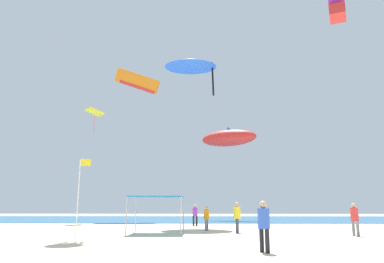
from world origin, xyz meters
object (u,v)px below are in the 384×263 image
at_px(person_rightmost, 355,217).
at_px(kite_parafoil_orange, 137,81).
at_px(person_near_tent, 264,222).
at_px(kite_diamond_yellow, 95,113).
at_px(banner_flag, 80,191).
at_px(kite_box_purple, 337,5).
at_px(canopy_tent, 157,198).
at_px(person_far_shore, 206,216).
at_px(kite_inflatable_red, 229,138).
at_px(kite_delta_blue, 191,63).
at_px(person_central, 237,215).
at_px(person_leftmost, 195,213).

bearing_deg(person_rightmost, kite_parafoil_orange, -163.68).
bearing_deg(person_near_tent, kite_diamond_yellow, 2.84).
relative_size(banner_flag, kite_box_purple, 1.34).
relative_size(canopy_tent, person_near_tent, 1.73).
distance_m(person_far_shore, kite_inflatable_red, 20.41).
distance_m(kite_parafoil_orange, kite_diamond_yellow, 8.33).
bearing_deg(canopy_tent, person_rightmost, -7.43).
height_order(person_far_shore, banner_flag, banner_flag).
height_order(kite_box_purple, kite_delta_blue, kite_box_purple).
height_order(person_central, person_rightmost, person_central).
relative_size(person_near_tent, kite_box_purple, 0.61).
xyz_separation_m(person_central, kite_diamond_yellow, (-13.89, 14.15, 10.46)).
bearing_deg(canopy_tent, person_leftmost, 75.26).
relative_size(person_near_tent, person_far_shore, 1.14).
bearing_deg(person_near_tent, person_central, -27.26).
xyz_separation_m(person_leftmost, kite_delta_blue, (-0.40, 0.39, 13.79)).
bearing_deg(kite_box_purple, person_leftmost, 11.81).
bearing_deg(kite_inflatable_red, canopy_tent, -83.58).
bearing_deg(kite_box_purple, person_rightmost, 89.42).
distance_m(person_leftmost, kite_delta_blue, 13.80).
bearing_deg(kite_parafoil_orange, person_rightmost, -49.40).
bearing_deg(person_leftmost, kite_diamond_yellow, 116.70).
xyz_separation_m(person_near_tent, kite_parafoil_orange, (-10.38, 28.83, 15.96)).
distance_m(person_leftmost, kite_diamond_yellow, 16.58).
height_order(person_leftmost, kite_parafoil_orange, kite_parafoil_orange).
xyz_separation_m(kite_box_purple, kite_diamond_yellow, (-23.60, 8.75, -7.39)).
bearing_deg(person_far_shore, kite_box_purple, 128.36).
height_order(canopy_tent, kite_inflatable_red, kite_inflatable_red).
bearing_deg(canopy_tent, person_central, 7.72).
height_order(person_rightmost, kite_box_purple, kite_box_purple).
bearing_deg(kite_inflatable_red, kite_diamond_yellow, -135.80).
xyz_separation_m(person_central, person_rightmost, (6.48, -2.18, -0.05)).
relative_size(person_near_tent, kite_diamond_yellow, 0.69).
relative_size(kite_box_purple, kite_delta_blue, 0.60).
xyz_separation_m(person_leftmost, banner_flag, (-5.84, -12.29, 1.41)).
xyz_separation_m(banner_flag, kite_inflatable_red, (9.77, 24.49, 7.38)).
distance_m(person_far_shore, banner_flag, 9.37).
bearing_deg(banner_flag, person_central, 27.61).
bearing_deg(person_rightmost, person_near_tent, -62.79).
bearing_deg(person_far_shore, kite_diamond_yellow, -114.48).
xyz_separation_m(person_rightmost, kite_box_purple, (3.24, 7.58, 17.90)).
distance_m(person_central, kite_parafoil_orange, 27.08).
bearing_deg(kite_box_purple, person_central, 51.60).
height_order(person_far_shore, kite_inflatable_red, kite_inflatable_red).
distance_m(person_near_tent, kite_delta_blue, 22.62).
bearing_deg(kite_parafoil_orange, kite_box_purple, -32.18).
distance_m(person_leftmost, kite_inflatable_red, 15.55).
relative_size(person_central, person_rightmost, 1.04).
xyz_separation_m(person_central, kite_box_purple, (9.71, 5.40, 17.85)).
xyz_separation_m(canopy_tent, person_near_tent, (5.10, -8.84, -1.05)).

